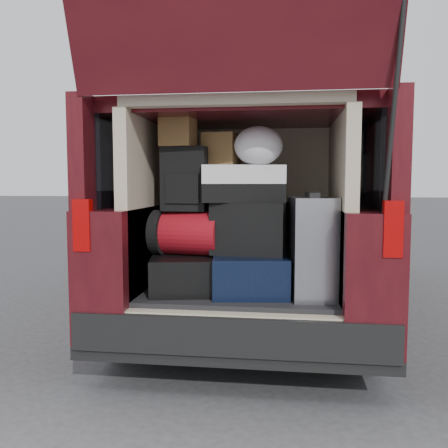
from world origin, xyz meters
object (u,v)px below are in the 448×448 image
Objects in this scene: black_hardshell at (184,272)px; silver_roller at (312,247)px; navy_hardshell at (250,273)px; red_duffel at (188,233)px; twotone_duffel at (242,184)px; black_soft_case at (249,228)px; backpack at (185,179)px.

black_hardshell is 0.86m from silver_roller.
red_duffel is at bearing 168.60° from navy_hardshell.
twotone_duffel is (-0.45, 0.11, 0.39)m from silver_roller.
black_soft_case is 0.54m from backpack.
black_soft_case reaches higher than navy_hardshell.
red_duffel is 1.07× the size of backpack.
silver_roller is at bearing -24.21° from twotone_duffel.
red_duffel is (-0.81, 0.12, 0.07)m from silver_roller.
red_duffel is (-0.42, 0.03, 0.26)m from navy_hardshell.
navy_hardshell is 0.49m from red_duffel.
black_soft_case is at bearing -30.49° from twotone_duffel.
black_hardshell is 1.29× the size of red_duffel.
silver_roller is at bearing -17.47° from black_hardshell.
black_hardshell is at bearing -120.54° from red_duffel.
twotone_duffel is (0.39, 0.01, 0.59)m from black_hardshell.
silver_roller is (0.39, -0.09, 0.19)m from navy_hardshell.
backpack reaches higher than black_hardshell.
twotone_duffel reaches higher than black_soft_case.
twotone_duffel is at bearing 166.11° from black_soft_case.
backpack is at bearing 165.45° from silver_roller.
backpack reaches higher than black_soft_case.
twotone_duffel is at bearing 149.44° from navy_hardshell.
silver_roller reaches higher than black_soft_case.
silver_roller reaches higher than black_hardshell.
red_duffel is 0.42m from black_soft_case.
silver_roller is 1.33× the size of black_soft_case.
twotone_duffel reaches higher than navy_hardshell.
black_hardshell is at bearing 172.12° from navy_hardshell.
black_soft_case is (-0.40, 0.09, 0.11)m from silver_roller.
backpack is at bearing 168.79° from twotone_duffel.
red_duffel is at bearing 167.97° from twotone_duffel.
red_duffel is at bearing 20.32° from backpack.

